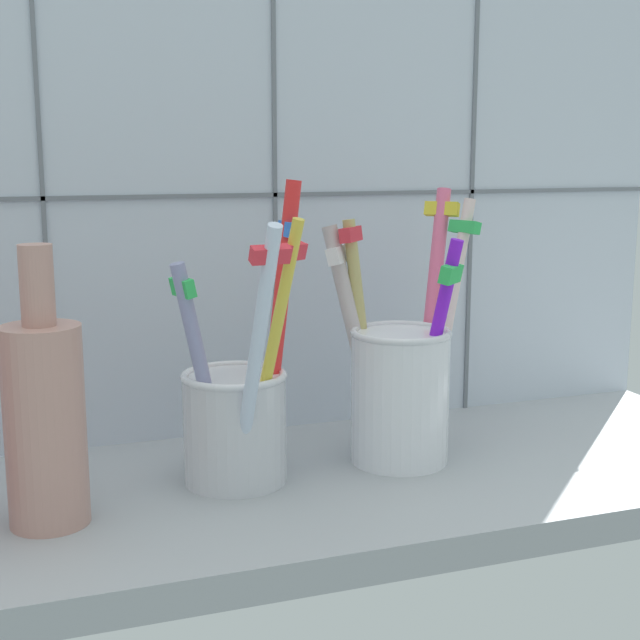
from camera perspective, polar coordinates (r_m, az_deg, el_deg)
name	(u,v)px	position (r cm, az deg, el deg)	size (l,w,h in cm)	color
counter_slab	(326,491)	(58.41, 0.41, -10.89)	(64.00, 22.00, 2.00)	#9EA3A8
tile_wall_back	(270,152)	(65.72, -3.20, 10.68)	(64.00, 2.20, 45.00)	silver
toothbrush_cup_left	(238,413)	(55.93, -5.29, -5.96)	(8.62, 11.52, 18.88)	silver
toothbrush_cup_right	(401,382)	(59.86, 5.19, -3.97)	(11.03, 8.28, 18.08)	white
ceramic_vase	(45,418)	(51.46, -17.20, -5.99)	(4.42, 4.42, 15.69)	tan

